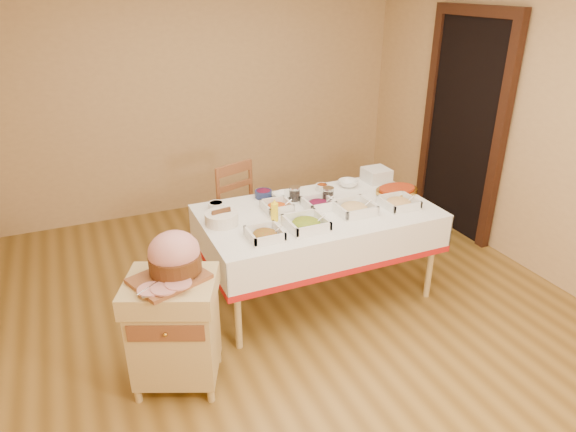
{
  "coord_description": "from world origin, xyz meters",
  "views": [
    {
      "loc": [
        -1.38,
        -2.97,
        2.4
      ],
      "look_at": [
        0.0,
        0.2,
        0.81
      ],
      "focal_mm": 32.0,
      "sensor_mm": 36.0,
      "label": 1
    }
  ],
  "objects_px": {
    "butcher_cart": "(175,326)",
    "plate_stack": "(376,175)",
    "preserve_jar_left": "(295,194)",
    "dining_chair": "(245,216)",
    "preserve_jar_right": "(328,195)",
    "bread_basket": "(222,218)",
    "mustard_bottle": "(275,211)",
    "brass_platter": "(397,190)",
    "dining_table": "(317,229)",
    "ham_on_board": "(174,258)"
  },
  "relations": [
    {
      "from": "bread_basket",
      "to": "plate_stack",
      "type": "distance_m",
      "value": 1.56
    },
    {
      "from": "butcher_cart",
      "to": "preserve_jar_left",
      "type": "relative_size",
      "value": 6.55
    },
    {
      "from": "bread_basket",
      "to": "preserve_jar_right",
      "type": "bearing_deg",
      "value": 3.77
    },
    {
      "from": "mustard_bottle",
      "to": "brass_platter",
      "type": "relative_size",
      "value": 0.46
    },
    {
      "from": "dining_table",
      "to": "mustard_bottle",
      "type": "bearing_deg",
      "value": -173.88
    },
    {
      "from": "preserve_jar_right",
      "to": "plate_stack",
      "type": "relative_size",
      "value": 0.56
    },
    {
      "from": "dining_table",
      "to": "butcher_cart",
      "type": "relative_size",
      "value": 2.36
    },
    {
      "from": "dining_table",
      "to": "butcher_cart",
      "type": "distance_m",
      "value": 1.42
    },
    {
      "from": "dining_table",
      "to": "brass_platter",
      "type": "bearing_deg",
      "value": 4.03
    },
    {
      "from": "preserve_jar_left",
      "to": "plate_stack",
      "type": "bearing_deg",
      "value": 7.5
    },
    {
      "from": "butcher_cart",
      "to": "plate_stack",
      "type": "relative_size",
      "value": 3.61
    },
    {
      "from": "dining_chair",
      "to": "preserve_jar_left",
      "type": "height_order",
      "value": "dining_chair"
    },
    {
      "from": "plate_stack",
      "to": "brass_platter",
      "type": "bearing_deg",
      "value": -88.67
    },
    {
      "from": "plate_stack",
      "to": "brass_platter",
      "type": "xyz_separation_m",
      "value": [
        0.01,
        -0.31,
        -0.04
      ]
    },
    {
      "from": "ham_on_board",
      "to": "preserve_jar_left",
      "type": "bearing_deg",
      "value": 34.86
    },
    {
      "from": "dining_table",
      "to": "dining_chair",
      "type": "bearing_deg",
      "value": 118.69
    },
    {
      "from": "dining_chair",
      "to": "preserve_jar_right",
      "type": "height_order",
      "value": "dining_chair"
    },
    {
      "from": "preserve_jar_left",
      "to": "preserve_jar_right",
      "type": "bearing_deg",
      "value": -28.59
    },
    {
      "from": "preserve_jar_right",
      "to": "brass_platter",
      "type": "xyz_separation_m",
      "value": [
        0.62,
        -0.07,
        -0.03
      ]
    },
    {
      "from": "brass_platter",
      "to": "dining_table",
      "type": "bearing_deg",
      "value": -175.97
    },
    {
      "from": "dining_table",
      "to": "butcher_cart",
      "type": "height_order",
      "value": "butcher_cart"
    },
    {
      "from": "dining_chair",
      "to": "ham_on_board",
      "type": "bearing_deg",
      "value": -125.19
    },
    {
      "from": "dining_chair",
      "to": "mustard_bottle",
      "type": "relative_size",
      "value": 5.47
    },
    {
      "from": "brass_platter",
      "to": "preserve_jar_left",
      "type": "bearing_deg",
      "value": 167.05
    },
    {
      "from": "butcher_cart",
      "to": "preserve_jar_left",
      "type": "bearing_deg",
      "value": 34.98
    },
    {
      "from": "brass_platter",
      "to": "dining_chair",
      "type": "bearing_deg",
      "value": 151.36
    },
    {
      "from": "dining_table",
      "to": "butcher_cart",
      "type": "bearing_deg",
      "value": -155.46
    },
    {
      "from": "dining_table",
      "to": "preserve_jar_right",
      "type": "distance_m",
      "value": 0.29
    },
    {
      "from": "preserve_jar_left",
      "to": "mustard_bottle",
      "type": "bearing_deg",
      "value": -135.26
    },
    {
      "from": "preserve_jar_right",
      "to": "brass_platter",
      "type": "relative_size",
      "value": 0.32
    },
    {
      "from": "butcher_cart",
      "to": "dining_chair",
      "type": "height_order",
      "value": "dining_chair"
    },
    {
      "from": "mustard_bottle",
      "to": "brass_platter",
      "type": "height_order",
      "value": "mustard_bottle"
    },
    {
      "from": "plate_stack",
      "to": "preserve_jar_right",
      "type": "bearing_deg",
      "value": -158.41
    },
    {
      "from": "mustard_bottle",
      "to": "dining_table",
      "type": "bearing_deg",
      "value": 6.12
    },
    {
      "from": "butcher_cart",
      "to": "plate_stack",
      "type": "xyz_separation_m",
      "value": [
        2.05,
        0.95,
        0.38
      ]
    },
    {
      "from": "preserve_jar_left",
      "to": "preserve_jar_right",
      "type": "relative_size",
      "value": 0.98
    },
    {
      "from": "ham_on_board",
      "to": "preserve_jar_left",
      "type": "height_order",
      "value": "ham_on_board"
    },
    {
      "from": "dining_table",
      "to": "mustard_bottle",
      "type": "height_order",
      "value": "mustard_bottle"
    },
    {
      "from": "butcher_cart",
      "to": "brass_platter",
      "type": "relative_size",
      "value": 2.04
    },
    {
      "from": "bread_basket",
      "to": "plate_stack",
      "type": "xyz_separation_m",
      "value": [
        1.53,
        0.3,
        0.01
      ]
    },
    {
      "from": "bread_basket",
      "to": "plate_stack",
      "type": "bearing_deg",
      "value": 11.21
    },
    {
      "from": "dining_chair",
      "to": "mustard_bottle",
      "type": "height_order",
      "value": "dining_chair"
    },
    {
      "from": "butcher_cart",
      "to": "mustard_bottle",
      "type": "distance_m",
      "value": 1.13
    },
    {
      "from": "preserve_jar_right",
      "to": "plate_stack",
      "type": "xyz_separation_m",
      "value": [
        0.61,
        0.24,
        0.0
      ]
    },
    {
      "from": "dining_table",
      "to": "plate_stack",
      "type": "xyz_separation_m",
      "value": [
        0.77,
        0.36,
        0.22
      ]
    },
    {
      "from": "preserve_jar_right",
      "to": "plate_stack",
      "type": "bearing_deg",
      "value": 21.59
    },
    {
      "from": "bread_basket",
      "to": "preserve_jar_left",
      "type": "bearing_deg",
      "value": 15.75
    },
    {
      "from": "preserve_jar_left",
      "to": "bread_basket",
      "type": "height_order",
      "value": "preserve_jar_left"
    },
    {
      "from": "bread_basket",
      "to": "plate_stack",
      "type": "height_order",
      "value": "plate_stack"
    },
    {
      "from": "plate_stack",
      "to": "bread_basket",
      "type": "bearing_deg",
      "value": -168.79
    }
  ]
}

